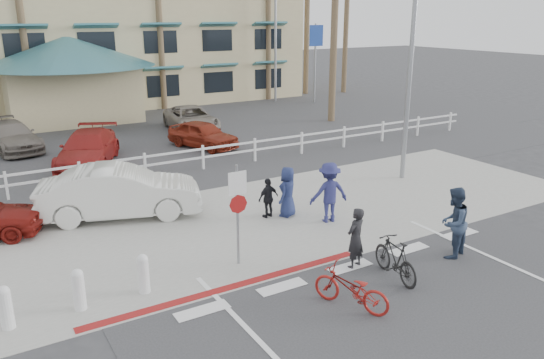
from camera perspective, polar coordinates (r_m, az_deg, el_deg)
ground at (r=13.15m, az=10.04°, el=-10.27°), size 140.00×140.00×0.00m
bike_path at (r=11.92m, az=16.47°, el=-13.86°), size 12.00×16.00×0.01m
sidewalk_plaza at (r=16.47m, az=-0.19°, el=-4.11°), size 22.00×7.00×0.01m
cross_street at (r=19.81m, az=-6.10°, el=-0.44°), size 40.00×5.00×0.01m
parking_lot at (r=28.44m, az=-14.25°, el=4.62°), size 50.00×16.00×0.01m
curb_red at (r=12.54m, az=-4.37°, el=-11.45°), size 7.00×0.25×0.02m
rail_fence at (r=21.62m, az=-7.19°, el=2.42°), size 29.40×0.16×1.00m
building at (r=40.87m, az=-17.69°, el=16.10°), size 28.00×16.00×11.30m
sign_post at (r=13.03m, az=-3.74°, el=-3.30°), size 0.50×0.10×2.90m
bollard_0 at (r=12.41m, az=-13.67°, el=-9.81°), size 0.26×0.26×0.95m
bollard_1 at (r=12.15m, az=-20.07°, el=-11.06°), size 0.26×0.26×0.95m
bollard_2 at (r=12.05m, az=-26.72°, el=-12.21°), size 0.26×0.26×0.95m
streetlight_0 at (r=20.20m, az=14.72°, el=12.47°), size 0.60×2.00×9.00m
streetlight_1 at (r=38.23m, az=0.38°, el=15.49°), size 0.60×2.00×9.50m
info_sign at (r=37.78m, az=4.64°, el=12.45°), size 1.20×0.16×5.60m
palm_5 at (r=35.69m, az=-12.13°, el=17.80°), size 4.00×4.00×13.00m
palm_9 at (r=43.04m, az=8.05°, el=17.88°), size 4.00×4.00×13.00m
bike_red at (r=11.63m, az=8.48°, el=-11.54°), size 1.29×1.85×0.92m
rider_red at (r=13.25m, az=8.97°, el=-6.24°), size 0.65×0.52×1.56m
bike_black at (r=13.00m, az=13.13°, el=-8.31°), size 0.74×1.75×1.02m
rider_black at (r=14.38m, az=18.94°, el=-4.41°), size 1.09×0.97×1.88m
pedestrian_a at (r=15.98m, az=6.16°, el=-1.39°), size 1.32×0.93×1.85m
pedestrian_child at (r=16.30m, az=-0.40°, el=-2.00°), size 0.78×0.42×1.26m
pedestrian_b at (r=16.36m, az=1.70°, el=-1.33°), size 0.92×0.85×1.59m
car_white_sedan at (r=16.96m, az=-16.00°, el=-1.29°), size 5.17×3.14×1.61m
lot_car_1 at (r=23.20m, az=-19.19°, el=3.12°), size 3.80×5.23×1.41m
lot_car_2 at (r=25.13m, az=-7.44°, el=4.83°), size 2.72×3.98×1.26m
lot_car_4 at (r=27.21m, az=-26.25°, el=4.19°), size 2.61×4.77×1.31m
lot_car_5 at (r=28.86m, az=-8.67°, el=6.46°), size 2.67×4.91×1.31m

